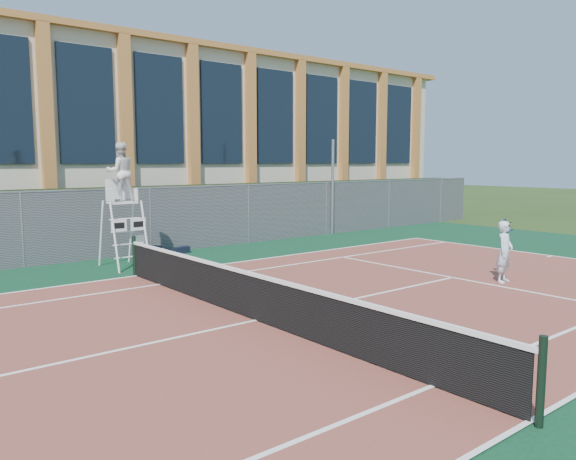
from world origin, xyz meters
TOP-DOWN VIEW (x-y plane):
  - ground at (0.00, 0.00)m, footprint 120.00×120.00m
  - apron at (0.00, 1.00)m, footprint 36.00×20.00m
  - tennis_court at (0.00, 0.00)m, footprint 23.77×10.97m
  - tennis_net at (0.00, 0.00)m, footprint 0.10×11.30m
  - fence at (0.00, 8.80)m, footprint 40.00×0.06m
  - hedge at (0.00, 10.00)m, footprint 40.00×1.40m
  - building at (0.00, 17.95)m, footprint 45.00×10.60m
  - steel_pole at (10.27, 8.70)m, footprint 0.12×0.12m
  - umpire_chair at (0.29, 7.05)m, footprint 1.03×1.58m
  - plastic_chair at (1.00, 7.42)m, footprint 0.42×0.42m
  - sports_bag_near at (1.57, 7.93)m, footprint 0.88×0.72m
  - sports_bag_far at (2.81, 8.21)m, footprint 0.58×0.30m
  - tennis_player at (6.92, -1.15)m, footprint 0.92×0.66m

SIDE VIEW (x-z plane):
  - ground at x=0.00m, z-range 0.00..0.00m
  - apron at x=0.00m, z-range 0.00..0.01m
  - tennis_court at x=0.00m, z-range 0.01..0.03m
  - sports_bag_far at x=2.81m, z-range 0.01..0.23m
  - sports_bag_near at x=1.57m, z-range 0.01..0.36m
  - plastic_chair at x=1.00m, z-range 0.08..0.90m
  - tennis_net at x=0.00m, z-range -0.01..1.09m
  - tennis_player at x=6.92m, z-range 0.02..1.61m
  - fence at x=0.00m, z-range 0.00..2.20m
  - hedge at x=0.00m, z-range 0.00..2.20m
  - steel_pole at x=10.27m, z-range 0.00..4.01m
  - umpire_chair at x=0.29m, z-range 0.85..4.52m
  - building at x=0.00m, z-range 0.03..8.26m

